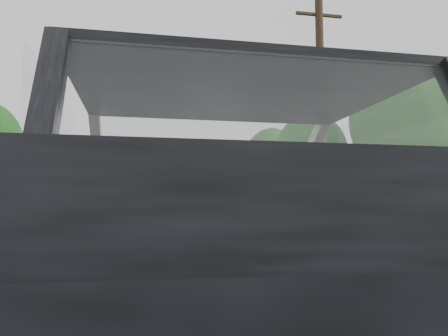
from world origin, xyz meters
name	(u,v)px	position (x,y,z in m)	size (l,w,h in m)	color
subject_car	(221,223)	(0.00, 0.00, 0.72)	(1.80, 4.00, 1.45)	black
dashboard	(205,204)	(0.00, 0.62, 0.85)	(1.58, 0.45, 0.30)	black
driver_seat	(156,195)	(-0.40, -0.29, 0.88)	(0.50, 0.72, 0.42)	black
passenger_seat	(300,196)	(0.40, -0.29, 0.88)	(0.50, 0.72, 0.42)	black
steering_wheel	(153,192)	(-0.40, 0.33, 0.92)	(0.36, 0.36, 0.04)	black
cat	(222,173)	(0.13, 0.65, 1.08)	(0.56, 0.17, 0.25)	gray
guardrail	(300,218)	(4.30, 10.00, 0.58)	(0.05, 90.00, 0.32)	#9D9D9D
other_car	(143,213)	(-0.27, 21.44, 0.70)	(1.68, 4.25, 1.40)	#AAAFBE
highway_sign	(234,201)	(5.22, 23.56, 1.41)	(0.11, 1.13, 2.82)	#094415
utility_pole	(321,110)	(5.74, 11.52, 4.35)	(0.28, 0.28, 8.70)	#37281F
tree_1	(406,143)	(12.24, 16.32, 4.07)	(5.38, 5.38, 8.15)	#144214
tree_2	(312,170)	(9.12, 20.73, 3.12)	(4.12, 4.12, 6.24)	#144214
tree_3	(273,175)	(11.52, 35.81, 4.11)	(5.42, 5.42, 8.21)	#144214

